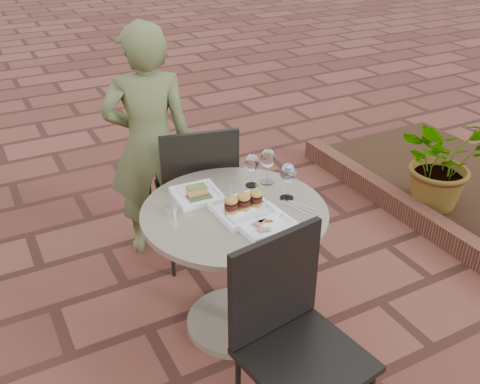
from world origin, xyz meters
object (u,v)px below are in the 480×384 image
chair_far (198,186)px  plate_salmon (197,194)px  cafe_table (235,252)px  plate_tuna (262,222)px  plate_sliders (244,206)px  diner (149,145)px  chair_near (291,327)px

chair_far → plate_salmon: (-0.18, -0.41, 0.20)m
cafe_table → plate_salmon: (-0.11, 0.20, 0.26)m
cafe_table → chair_far: 0.61m
plate_salmon → plate_tuna: (0.16, -0.37, -0.00)m
chair_far → plate_salmon: bearing=78.5°
cafe_table → chair_far: (0.07, 0.60, 0.07)m
plate_salmon → plate_tuna: size_ratio=0.90×
cafe_table → plate_sliders: size_ratio=3.40×
diner → plate_salmon: diner is taller
diner → plate_salmon: 0.70m
cafe_table → chair_far: bearing=83.2°
diner → plate_salmon: size_ratio=6.23×
cafe_table → chair_far: size_ratio=0.97×
chair_near → plate_salmon: chair_near is taller
diner → plate_sliders: size_ratio=5.55×
cafe_table → chair_near: bearing=-97.3°
chair_near → diner: (-0.02, 1.53, 0.18)m
chair_far → diner: bearing=-46.2°
plate_tuna → chair_near: bearing=-106.1°
plate_salmon → plate_sliders: bearing=-61.0°
diner → plate_tuna: bearing=111.9°
cafe_table → plate_sliders: (0.03, -0.04, 0.28)m
diner → chair_far: bearing=135.1°
chair_near → plate_salmon: bearing=83.6°
cafe_table → chair_near: 0.65m
plate_salmon → chair_far: bearing=66.3°
plate_sliders → chair_far: bearing=85.9°
chair_far → chair_near: same height
chair_far → plate_tuna: (-0.02, -0.78, 0.20)m
plate_salmon → plate_tuna: bearing=-66.9°
diner → plate_tuna: diner is taller
chair_near → diner: 1.54m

